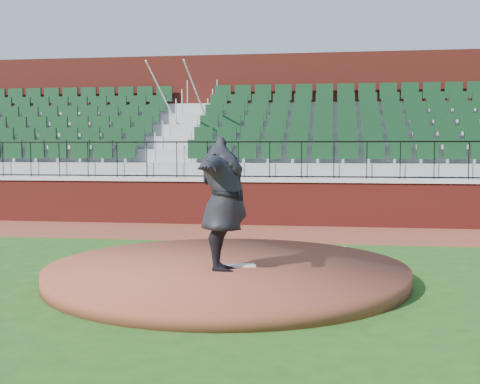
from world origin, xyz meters
name	(u,v)px	position (x,y,z in m)	size (l,w,h in m)	color
ground	(227,277)	(0.00, 0.00, 0.00)	(90.00, 90.00, 0.00)	#1F4A15
warning_track	(263,233)	(0.00, 5.40, 0.01)	(34.00, 3.20, 0.01)	brown
field_wall	(269,204)	(0.00, 7.00, 0.60)	(34.00, 0.35, 1.20)	maroon
wall_cap	(270,180)	(0.00, 7.00, 1.25)	(34.00, 0.45, 0.10)	#B7B7B7
wall_railing	(270,160)	(0.00, 7.00, 1.80)	(34.00, 0.05, 1.00)	black
seating_stands	(278,143)	(0.00, 9.72, 2.30)	(34.00, 5.10, 4.60)	gray
concourse_wall	(285,131)	(0.00, 12.52, 2.75)	(34.00, 0.50, 5.50)	maroon
pitchers_mound	(227,272)	(0.05, -0.22, 0.12)	(5.76, 5.76, 0.25)	brown
pitching_rubber	(236,266)	(0.22, -0.41, 0.27)	(0.62, 0.16, 0.04)	silver
pitcher	(224,204)	(0.07, -0.67, 1.27)	(2.52, 0.68, 2.05)	black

